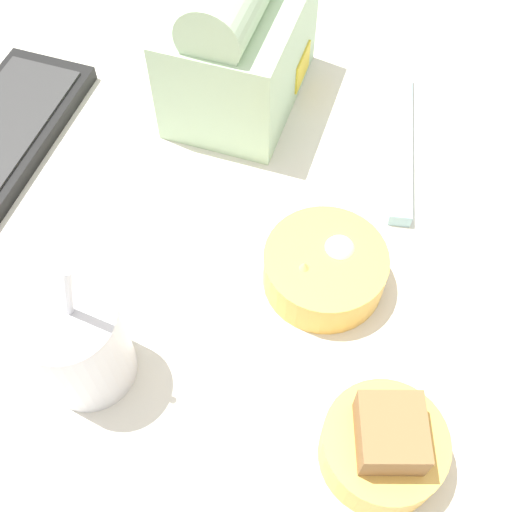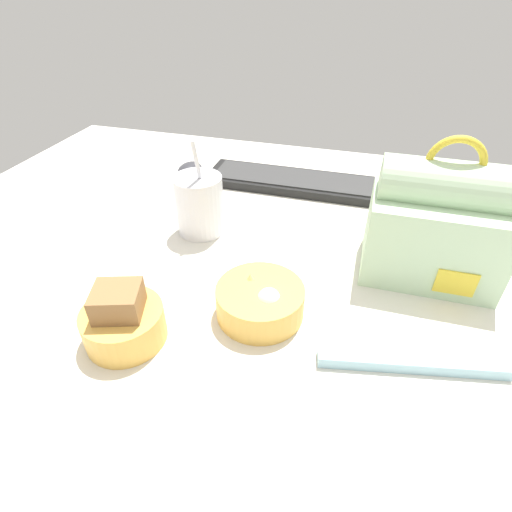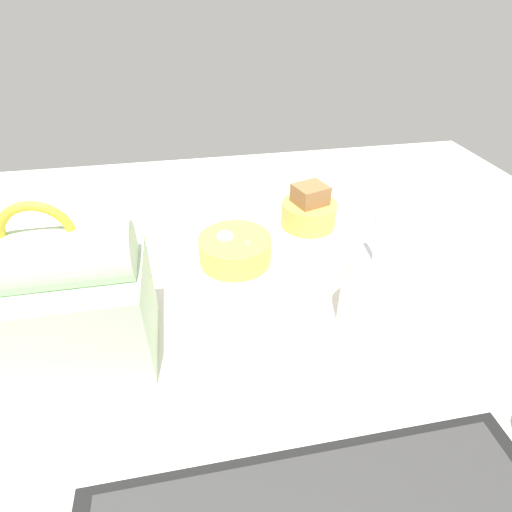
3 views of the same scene
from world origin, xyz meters
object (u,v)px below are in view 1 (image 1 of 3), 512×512
(lunch_bag, at_px, (239,40))
(bento_bowl_sandwich, at_px, (384,445))
(chopstick_case, at_px, (401,143))
(soup_cup, at_px, (79,344))
(bento_bowl_snacks, at_px, (323,271))

(lunch_bag, relative_size, bento_bowl_sandwich, 2.11)
(bento_bowl_sandwich, height_order, chopstick_case, bento_bowl_sandwich)
(soup_cup, height_order, bento_bowl_snacks, soup_cup)
(lunch_bag, xyz_separation_m, bento_bowl_snacks, (-0.23, -0.16, -0.06))
(bento_bowl_sandwich, bearing_deg, lunch_bag, 34.13)
(bento_bowl_sandwich, xyz_separation_m, bento_bowl_snacks, (0.15, 0.09, -0.01))
(chopstick_case, bearing_deg, bento_bowl_sandwich, -171.52)
(bento_bowl_sandwich, bearing_deg, bento_bowl_snacks, 31.24)
(bento_bowl_snacks, bearing_deg, lunch_bag, 35.95)
(lunch_bag, xyz_separation_m, soup_cup, (-0.38, 0.01, -0.03))
(lunch_bag, distance_m, soup_cup, 0.38)
(bento_bowl_sandwich, bearing_deg, soup_cup, 91.03)
(chopstick_case, bearing_deg, bento_bowl_snacks, 169.36)
(lunch_bag, relative_size, chopstick_case, 0.97)
(lunch_bag, bearing_deg, soup_cup, 178.06)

